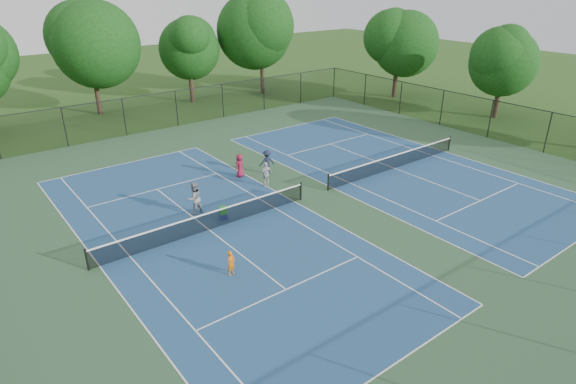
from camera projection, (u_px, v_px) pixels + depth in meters
ground at (315, 195)px, 28.19m from camera, size 140.00×140.00×0.00m
court_pad at (315, 195)px, 28.18m from camera, size 36.00×36.00×0.01m
tennis_court_left at (209, 228)px, 24.25m from camera, size 12.00×23.83×1.07m
tennis_court_right at (394, 167)px, 32.04m from camera, size 12.00×23.83×1.07m
perimeter_fence at (315, 170)px, 27.53m from camera, size 36.08×36.08×3.02m
tree_back_b at (89, 40)px, 42.04m from camera, size 7.60×7.60×10.03m
tree_back_c at (188, 46)px, 46.79m from camera, size 6.00×6.00×8.40m
tree_back_d at (261, 28)px, 49.96m from camera, size 7.80×7.80×10.37m
tree_side_e at (399, 40)px, 48.71m from camera, size 6.60×6.60×8.87m
tree_side_f at (505, 58)px, 41.55m from camera, size 5.80×5.80×8.12m
child_player at (231, 263)px, 20.48m from camera, size 0.48×0.39×1.14m
instructor at (194, 198)px, 25.62m from camera, size 0.98×0.81×1.82m
bystander_a at (266, 174)px, 29.07m from camera, size 0.93×0.44×1.55m
bystander_b at (267, 162)px, 31.00m from camera, size 1.14×0.86×1.56m
bystander_c at (240, 166)px, 30.46m from camera, size 0.86×0.71×1.52m
ball_crate at (224, 217)px, 25.30m from camera, size 0.47×0.42×0.33m
ball_hopper at (223, 210)px, 25.15m from camera, size 0.41×0.37×0.40m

